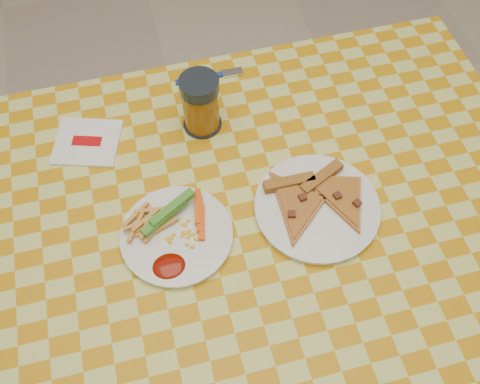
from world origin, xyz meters
name	(u,v)px	position (x,y,z in m)	size (l,w,h in m)	color
ground	(236,339)	(0.00, 0.00, 0.00)	(8.00, 8.00, 0.00)	beige
table	(234,239)	(0.00, 0.00, 0.68)	(1.28, 0.88, 0.76)	white
plate_left	(177,236)	(-0.11, -0.01, 0.76)	(0.21, 0.21, 0.01)	white
plate_right	(317,208)	(0.16, -0.02, 0.76)	(0.24, 0.24, 0.01)	white
fries_veggies	(170,226)	(-0.12, 0.01, 0.78)	(0.18, 0.17, 0.04)	gold
pizza_slices	(316,198)	(0.16, 0.00, 0.78)	(0.25, 0.23, 0.02)	#DA8D43
drink_glass	(201,104)	(-0.01, 0.25, 0.82)	(0.08, 0.08, 0.13)	black
napkin	(87,142)	(-0.25, 0.26, 0.76)	(0.16, 0.16, 0.01)	white
fork	(210,76)	(0.04, 0.38, 0.76)	(0.16, 0.02, 0.01)	navy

